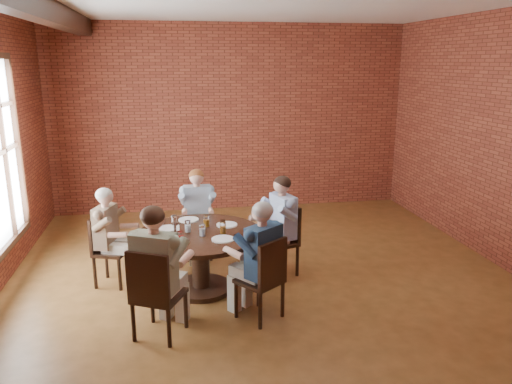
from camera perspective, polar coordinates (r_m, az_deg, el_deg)
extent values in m
plane|color=#905B2C|center=(6.38, 1.31, -10.57)|extent=(7.00, 7.00, 0.00)
plane|color=brown|center=(9.28, -2.87, 8.37)|extent=(7.00, 0.00, 7.00)
plane|color=brown|center=(2.64, 16.61, -8.74)|extent=(7.00, 0.00, 7.00)
cube|color=black|center=(5.83, -24.30, 18.87)|extent=(0.22, 6.90, 0.26)
cube|color=black|center=(6.76, -26.97, -6.07)|extent=(0.10, 2.16, 0.08)
cube|color=black|center=(7.46, -25.75, 4.98)|extent=(0.10, 0.08, 2.20)
cylinder|color=black|center=(6.27, -6.26, -10.82)|extent=(0.75, 0.75, 0.06)
cylinder|color=black|center=(6.14, -6.34, -8.12)|extent=(0.21, 0.21, 0.64)
cylinder|color=#341C12|center=(6.00, -6.44, -4.82)|extent=(1.49, 1.49, 0.05)
cube|color=black|center=(6.55, 2.62, -5.81)|extent=(0.52, 0.52, 0.04)
cube|color=black|center=(6.55, 4.08, -3.42)|extent=(0.16, 0.41, 0.48)
cylinder|color=black|center=(6.69, 0.49, -7.39)|extent=(0.04, 0.04, 0.41)
cylinder|color=black|center=(6.40, 2.00, -8.46)|extent=(0.04, 0.04, 0.41)
cylinder|color=black|center=(6.85, 3.15, -6.86)|extent=(0.04, 0.04, 0.41)
cylinder|color=black|center=(6.57, 4.74, -7.87)|extent=(0.04, 0.04, 0.41)
cube|color=black|center=(7.13, -6.63, -4.14)|extent=(0.41, 0.41, 0.04)
cube|color=black|center=(7.23, -6.73, -1.83)|extent=(0.40, 0.05, 0.45)
cylinder|color=black|center=(7.05, -7.92, -6.35)|extent=(0.04, 0.04, 0.41)
cylinder|color=black|center=(7.06, -5.17, -6.25)|extent=(0.04, 0.04, 0.41)
cylinder|color=black|center=(7.37, -7.93, -5.42)|extent=(0.04, 0.04, 0.41)
cylinder|color=black|center=(7.37, -5.30, -5.32)|extent=(0.04, 0.04, 0.41)
cube|color=black|center=(6.49, -16.17, -6.57)|extent=(0.49, 0.49, 0.04)
cube|color=black|center=(6.49, -17.69, -4.47)|extent=(0.16, 0.37, 0.44)
cylinder|color=black|center=(6.38, -15.32, -9.09)|extent=(0.04, 0.04, 0.41)
cylinder|color=black|center=(6.65, -14.18, -8.02)|extent=(0.04, 0.04, 0.41)
cylinder|color=black|center=(6.51, -17.93, -8.79)|extent=(0.04, 0.04, 0.41)
cylinder|color=black|center=(6.78, -16.70, -7.75)|extent=(0.04, 0.04, 0.41)
cube|color=black|center=(5.23, -11.01, -11.57)|extent=(0.60, 0.60, 0.04)
cube|color=black|center=(4.95, -12.28, -9.65)|extent=(0.42, 0.24, 0.51)
cylinder|color=black|center=(5.41, -8.03, -13.18)|extent=(0.04, 0.04, 0.41)
cylinder|color=black|center=(5.57, -11.77, -12.49)|extent=(0.04, 0.04, 0.41)
cylinder|color=black|center=(5.10, -9.92, -15.09)|extent=(0.04, 0.04, 0.41)
cylinder|color=black|center=(5.28, -13.83, -14.27)|extent=(0.04, 0.04, 0.41)
cube|color=black|center=(5.46, 0.39, -10.11)|extent=(0.59, 0.59, 0.04)
cube|color=black|center=(5.24, 1.93, -8.12)|extent=(0.36, 0.28, 0.48)
cylinder|color=black|center=(5.79, 0.29, -11.07)|extent=(0.04, 0.04, 0.41)
cylinder|color=black|center=(5.56, -2.29, -12.24)|extent=(0.04, 0.04, 0.41)
cylinder|color=black|center=(5.58, 3.05, -12.16)|extent=(0.04, 0.04, 0.41)
cylinder|color=black|center=(5.34, 0.49, -13.44)|extent=(0.04, 0.04, 0.41)
cylinder|color=white|center=(6.21, -3.35, -3.76)|extent=(0.26, 0.26, 0.01)
cylinder|color=white|center=(6.45, -7.72, -3.16)|extent=(0.26, 0.26, 0.01)
cylinder|color=white|center=(6.16, -10.02, -4.13)|extent=(0.26, 0.26, 0.01)
cylinder|color=white|center=(5.73, -3.81, -5.40)|extent=(0.26, 0.26, 0.01)
cylinder|color=white|center=(5.97, -3.83, -3.90)|extent=(0.07, 0.07, 0.14)
cylinder|color=white|center=(6.17, -5.69, -3.34)|extent=(0.07, 0.07, 0.14)
cylinder|color=white|center=(6.23, -9.34, -3.28)|extent=(0.07, 0.07, 0.14)
cylinder|color=white|center=(6.00, -7.80, -3.92)|extent=(0.07, 0.07, 0.14)
cylinder|color=white|center=(5.90, -9.05, -4.29)|extent=(0.07, 0.07, 0.14)
cylinder|color=white|center=(5.65, -8.64, -5.15)|extent=(0.07, 0.07, 0.14)
cylinder|color=white|center=(5.85, -6.16, -4.35)|extent=(0.07, 0.07, 0.14)
cylinder|color=white|center=(5.91, -3.80, -4.09)|extent=(0.07, 0.07, 0.14)
cube|color=black|center=(5.82, -2.15, -5.08)|extent=(0.07, 0.13, 0.01)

